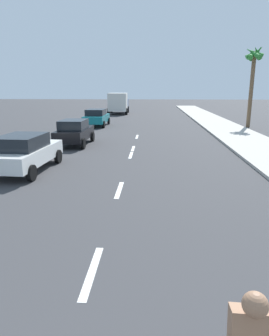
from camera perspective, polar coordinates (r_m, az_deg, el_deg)
The scene contains 12 objects.
ground_plane at distance 19.43m, azimuth 0.00°, elevation 4.45°, with size 160.00×160.00×0.00m, color #38383A.
sidewalk_strip at distance 22.27m, azimuth 19.86°, elevation 5.07°, with size 3.60×80.00×0.14m, color #B2ADA3.
lane_stripe_2 at distance 6.32m, azimuth -7.92°, elevation -18.53°, with size 0.16×1.80×0.01m, color white.
lane_stripe_3 at distance 10.73m, azimuth -2.86°, elevation -4.08°, with size 0.16×1.80×0.01m, color white.
lane_stripe_4 at distance 16.32m, azimuth -0.66°, elevation 2.48°, with size 0.16×1.80×0.01m, color white.
lane_stripe_5 at distance 17.94m, azimuth -0.29°, elevation 3.60°, with size 0.16×1.80×0.01m, color white.
lane_stripe_6 at distance 22.50m, azimuth 0.48°, elevation 5.87°, with size 0.16×1.80×0.01m, color white.
parked_car_white at distance 13.78m, azimuth -19.86°, elevation 2.87°, with size 2.15×4.38×1.57m.
parked_car_black at distance 19.46m, azimuth -11.15°, elevation 6.68°, with size 1.88×3.98×1.57m.
parked_car_teal at distance 29.09m, azimuth -7.12°, elevation 9.42°, with size 2.05×4.37×1.57m.
delivery_truck at distance 43.09m, azimuth -3.02°, elevation 12.07°, with size 2.82×6.31×2.80m.
palm_tree_distant at distance 29.89m, azimuth 21.35°, elevation 17.74°, with size 1.68×1.91×7.11m.
Camera 1 is at (1.14, 0.91, 3.45)m, focal length 32.68 mm.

